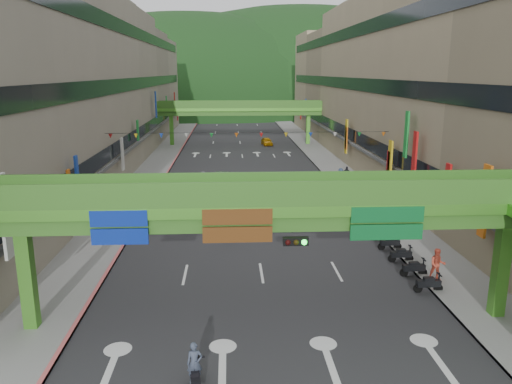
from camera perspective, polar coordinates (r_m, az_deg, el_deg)
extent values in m
cube|color=#28282B|center=(66.53, -1.49, 3.56)|extent=(18.00, 140.00, 0.02)
cube|color=gray|center=(67.13, -10.93, 3.46)|extent=(4.00, 140.00, 0.15)
cube|color=gray|center=(67.72, 7.88, 3.67)|extent=(4.00, 140.00, 0.15)
cube|color=#CC5959|center=(66.89, -9.32, 3.50)|extent=(0.20, 140.00, 0.18)
cube|color=gray|center=(67.38, 6.29, 3.68)|extent=(0.20, 140.00, 0.18)
cube|color=#9E937F|center=(67.74, -18.14, 11.16)|extent=(12.00, 95.00, 19.00)
cube|color=black|center=(66.84, -12.76, 6.90)|extent=(0.08, 90.25, 1.40)
cube|color=black|center=(66.44, -13.03, 12.05)|extent=(0.08, 90.25, 1.40)
cube|color=black|center=(66.59, -13.32, 17.21)|extent=(0.08, 90.25, 1.40)
cube|color=gray|center=(68.75, 14.83, 11.40)|extent=(12.00, 95.00, 19.00)
cube|color=black|center=(67.54, 9.63, 7.11)|extent=(0.08, 90.25, 1.40)
cube|color=black|center=(67.14, 9.83, 12.20)|extent=(0.08, 90.25, 1.40)
cube|color=black|center=(67.29, 10.05, 17.32)|extent=(0.08, 90.25, 1.40)
cube|color=#4C9E2D|center=(22.35, 1.66, -1.62)|extent=(28.00, 2.20, 0.50)
cube|color=#387223|center=(22.51, 1.65, -3.10)|extent=(28.00, 1.76, 0.70)
cube|color=#4C9E2D|center=(25.12, -24.64, -9.23)|extent=(0.60, 0.60, 4.80)
cube|color=#4C9E2D|center=(26.66, 26.15, -8.08)|extent=(0.60, 0.60, 4.80)
cube|color=#387223|center=(21.14, 1.90, -0.27)|extent=(28.00, 0.12, 1.10)
cube|color=#387223|center=(23.16, 1.46, 0.96)|extent=(28.00, 0.12, 1.10)
cube|color=navy|center=(21.92, -15.35, -4.06)|extent=(2.40, 0.12, 1.50)
cube|color=#593314|center=(21.41, -2.13, -3.99)|extent=(3.00, 0.12, 1.50)
cube|color=#0C5926|center=(22.46, 14.72, -3.59)|extent=(3.20, 0.12, 1.50)
cube|color=black|center=(21.65, 4.55, -5.63)|extent=(1.10, 0.28, 0.35)
cube|color=#4C9E2D|center=(80.72, -1.82, 9.43)|extent=(28.00, 2.20, 0.50)
cube|color=#387223|center=(80.77, -1.82, 9.01)|extent=(28.00, 1.76, 0.70)
cube|color=#4C9E2D|center=(81.53, -9.61, 6.93)|extent=(0.60, 0.60, 4.80)
cube|color=#4C9E2D|center=(82.02, 5.96, 7.08)|extent=(0.60, 0.60, 4.80)
cube|color=#387223|center=(79.63, -1.81, 9.95)|extent=(28.00, 0.12, 1.10)
cube|color=#387223|center=(81.70, -1.84, 10.05)|extent=(28.00, 0.12, 1.10)
ellipsoid|color=#1C4419|center=(176.37, -7.48, 9.72)|extent=(168.00, 140.00, 112.00)
ellipsoid|color=#1C4419|center=(197.66, 4.79, 10.19)|extent=(208.00, 176.00, 128.00)
cylinder|color=black|center=(45.84, -0.81, 6.82)|extent=(26.00, 0.03, 0.03)
cone|color=red|center=(47.07, -16.29, 6.15)|extent=(0.36, 0.36, 0.40)
cone|color=gold|center=(46.61, -13.56, 6.25)|extent=(0.36, 0.36, 0.40)
cone|color=#193FB2|center=(46.25, -10.77, 6.33)|extent=(0.36, 0.36, 0.40)
cone|color=silver|center=(46.00, -7.95, 6.40)|extent=(0.36, 0.36, 0.40)
cone|color=#198C33|center=(45.87, -5.10, 6.46)|extent=(0.36, 0.36, 0.40)
cone|color=orange|center=(45.84, -2.24, 6.50)|extent=(0.36, 0.36, 0.40)
cone|color=red|center=(45.93, 0.61, 6.52)|extent=(0.36, 0.36, 0.40)
cone|color=gold|center=(46.13, 3.45, 6.53)|extent=(0.36, 0.36, 0.40)
cone|color=#193FB2|center=(46.45, 6.25, 6.52)|extent=(0.36, 0.36, 0.40)
cone|color=silver|center=(46.87, 9.02, 6.50)|extent=(0.36, 0.36, 0.40)
cone|color=#198C33|center=(47.39, 11.72, 6.46)|extent=(0.36, 0.36, 0.40)
cone|color=orange|center=(48.02, 14.36, 6.41)|extent=(0.36, 0.36, 0.40)
cube|color=black|center=(19.91, -6.97, -20.29)|extent=(0.51, 1.33, 0.35)
cube|color=black|center=(19.77, -7.00, -19.69)|extent=(0.37, 0.58, 0.18)
cube|color=black|center=(20.09, -6.70, -18.24)|extent=(0.55, 0.13, 0.06)
cylinder|color=black|center=(20.52, -6.64, -20.14)|extent=(0.16, 0.51, 0.50)
imported|color=#374052|center=(19.58, -7.03, -18.82)|extent=(0.63, 0.45, 1.60)
cube|color=black|center=(35.69, -3.10, -4.48)|extent=(0.44, 1.32, 0.35)
cube|color=black|center=(35.61, -3.10, -4.10)|extent=(0.34, 0.57, 0.18)
cube|color=black|center=(36.06, -3.05, -3.45)|extent=(0.55, 0.10, 0.06)
cylinder|color=black|center=(36.31, -3.04, -4.66)|extent=(0.13, 0.51, 0.50)
cylinder|color=black|center=(35.27, -3.15, -5.22)|extent=(0.13, 0.51, 0.50)
imported|color=maroon|center=(35.51, -3.11, -3.56)|extent=(0.81, 0.66, 1.60)
cube|color=gray|center=(47.03, -6.25, -0.09)|extent=(0.49, 1.33, 0.35)
cube|color=gray|center=(46.97, -6.26, 0.21)|extent=(0.36, 0.58, 0.18)
cube|color=gray|center=(47.45, -6.30, 0.66)|extent=(0.55, 0.12, 0.06)
cylinder|color=black|center=(47.63, -6.28, -0.28)|extent=(0.15, 0.51, 0.50)
cylinder|color=black|center=(46.57, -6.20, -0.60)|extent=(0.15, 0.51, 0.50)
imported|color=#272A3C|center=(46.90, -6.26, 0.56)|extent=(0.91, 0.46, 1.50)
cube|color=#7E0000|center=(49.41, -6.03, 0.59)|extent=(0.63, 1.35, 0.35)
cube|color=#7E0000|center=(49.35, -6.04, 0.87)|extent=(0.42, 0.60, 0.18)
cube|color=#7E0000|center=(49.82, -6.16, 1.28)|extent=(0.55, 0.18, 0.06)
cylinder|color=black|center=(50.00, -6.13, 0.39)|extent=(0.21, 0.51, 0.50)
cylinder|color=black|center=(48.95, -5.91, 0.10)|extent=(0.21, 0.51, 0.50)
imported|color=#48474E|center=(49.26, -6.05, 1.36)|extent=(0.96, 0.74, 1.76)
cube|color=black|center=(28.77, 19.11, -9.82)|extent=(1.31, 0.39, 0.35)
cube|color=black|center=(28.67, 19.15, -9.36)|extent=(0.56, 0.32, 0.18)
cube|color=black|center=(28.77, 20.23, -8.83)|extent=(0.08, 0.55, 0.06)
cylinder|color=black|center=(29.07, 20.10, -10.29)|extent=(0.50, 0.12, 0.50)
cylinder|color=black|center=(28.70, 18.02, -10.44)|extent=(0.50, 0.12, 0.50)
cube|color=black|center=(30.65, 17.58, -8.23)|extent=(1.31, 0.39, 0.35)
cube|color=black|center=(30.56, 17.61, -7.79)|extent=(0.56, 0.32, 0.18)
cube|color=black|center=(30.65, 18.63, -7.31)|extent=(0.08, 0.55, 0.06)
cylinder|color=black|center=(30.94, 18.51, -8.69)|extent=(0.50, 0.12, 0.50)
cylinder|color=black|center=(30.59, 16.55, -8.80)|extent=(0.50, 0.12, 0.50)
cube|color=black|center=(32.57, 16.24, -6.82)|extent=(1.31, 0.39, 0.35)
cube|color=black|center=(32.49, 16.27, -6.41)|extent=(0.56, 0.32, 0.18)
cube|color=black|center=(32.58, 17.22, -5.96)|extent=(0.08, 0.55, 0.06)
cylinder|color=black|center=(32.84, 17.12, -7.28)|extent=(0.50, 0.12, 0.50)
cylinder|color=black|center=(32.52, 15.27, -7.36)|extent=(0.50, 0.12, 0.50)
cube|color=black|center=(34.53, 15.05, -5.57)|extent=(1.31, 0.39, 0.35)
cube|color=black|center=(34.45, 15.08, -5.18)|extent=(0.56, 0.32, 0.18)
cube|color=black|center=(34.53, 15.98, -4.76)|extent=(0.08, 0.55, 0.06)
cylinder|color=black|center=(34.78, 15.90, -6.01)|extent=(0.50, 0.12, 0.50)
cylinder|color=black|center=(34.48, 14.14, -6.07)|extent=(0.50, 0.12, 0.50)
cube|color=black|center=(36.51, 14.00, -4.46)|extent=(1.31, 0.39, 0.35)
cube|color=black|center=(36.44, 14.02, -4.08)|extent=(0.56, 0.32, 0.18)
cube|color=black|center=(36.51, 14.88, -3.69)|extent=(0.08, 0.55, 0.06)
cylinder|color=black|center=(36.75, 14.80, -4.88)|extent=(0.50, 0.12, 0.50)
cylinder|color=black|center=(36.47, 13.13, -4.93)|extent=(0.50, 0.12, 0.50)
cube|color=black|center=(38.52, 13.06, -3.45)|extent=(1.31, 0.39, 0.35)
cube|color=black|center=(38.45, 13.08, -3.10)|extent=(0.56, 0.32, 0.18)
cube|color=black|center=(38.52, 13.89, -2.72)|extent=(0.08, 0.55, 0.06)
cylinder|color=black|center=(38.75, 13.82, -3.86)|extent=(0.50, 0.12, 0.50)
cylinder|color=black|center=(38.48, 12.24, -3.90)|extent=(0.50, 0.12, 0.50)
imported|color=#AEAEB6|center=(51.66, -3.95, 1.39)|extent=(2.18, 4.52, 1.43)
imported|color=#DB9C0D|center=(80.97, 1.24, 5.80)|extent=(1.87, 3.78, 1.24)
imported|color=#C54733|center=(30.15, 19.99, -8.05)|extent=(1.02, 0.87, 1.83)
imported|color=black|center=(54.46, 10.29, 1.92)|extent=(0.96, 0.47, 1.59)
imported|color=#2E3E58|center=(52.98, 9.64, 1.66)|extent=(0.90, 0.75, 1.66)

